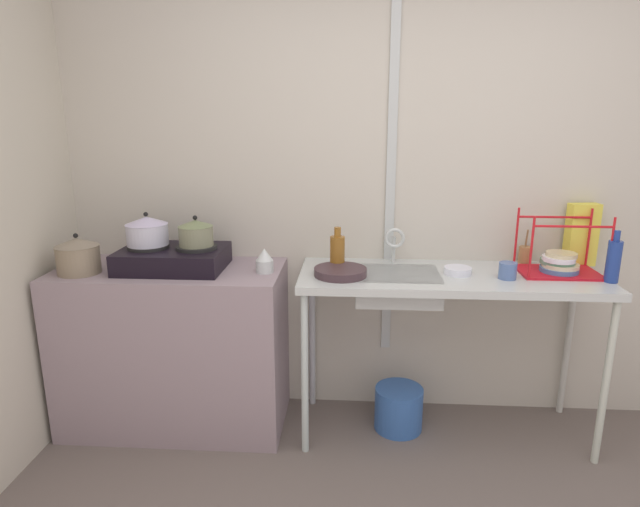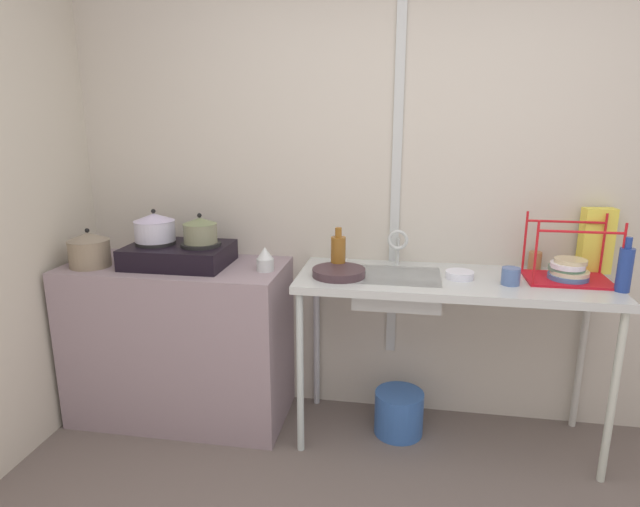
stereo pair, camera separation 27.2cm
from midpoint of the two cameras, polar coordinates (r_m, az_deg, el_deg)
The scene contains 20 objects.
wall_back at distance 2.98m, azimuth 7.37°, elevation 5.41°, with size 4.65×0.10×2.42m, color beige.
wall_metal_strip at distance 2.91m, azimuth 4.95°, elevation 7.65°, with size 0.05×0.01×1.94m, color #B9C0BE.
counter_concrete at distance 3.09m, azimuth -17.85°, elevation -9.62°, with size 1.19×0.55×0.90m, color gray.
counter_sink at distance 2.77m, azimuth 11.03°, elevation -3.63°, with size 1.53×0.55×0.90m.
stove at distance 2.92m, azimuth -18.11°, elevation -0.48°, with size 0.54×0.38×0.13m.
pot_on_left_burner at distance 2.94m, azimuth -20.67°, elevation 2.29°, with size 0.22×0.22×0.17m.
pot_on_right_burner at distance 2.84m, azimuth -15.91°, elevation 2.14°, with size 0.18×0.18×0.16m.
pot_beside_stove at distance 3.02m, azimuth -27.00°, elevation -0.22°, with size 0.22×0.22×0.21m.
percolator at distance 2.74m, azimuth -8.83°, elevation -0.81°, with size 0.09×0.09×0.13m.
sink_basin at distance 2.75m, azimuth 5.51°, elevation -3.51°, with size 0.43×0.35×0.14m, color #B9C0BE.
faucet at distance 2.86m, azimuth 5.33°, elevation 1.36°, with size 0.11×0.06×0.20m.
frying_pan at distance 2.67m, azimuth -0.71°, elevation -2.02°, with size 0.27×0.27×0.04m, color #3E2B31.
dish_rack at distance 2.90m, azimuth 21.94°, elevation -1.06°, with size 0.39×0.27×0.32m.
cup_by_rack at distance 2.73m, azimuth 16.89°, elevation -1.82°, with size 0.09×0.09×0.08m, color #4F69A1.
small_bowl_on_drainboard at distance 2.75m, azimuth 11.89°, elevation -1.86°, with size 0.14×0.14×0.04m, color white.
bottle_by_sink at distance 2.76m, azimuth -0.93°, elevation 0.15°, with size 0.08×0.08×0.23m.
bottle_by_rack at distance 2.84m, azimuth 26.71°, elevation -0.70°, with size 0.07×0.07×0.26m.
cereal_box at distance 3.09m, azimuth 24.10°, elevation 1.84°, with size 0.16×0.07×0.33m, color yellow.
utensil_jar at distance 3.04m, azimuth 18.81°, elevation -0.16°, with size 0.07×0.07×0.19m.
bucket_on_floor at distance 3.05m, azimuth 5.84°, elevation -16.30°, with size 0.26×0.26×0.24m, color #335FAC.
Camera 1 is at (-0.32, -1.20, 1.67)m, focal length 29.75 mm.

